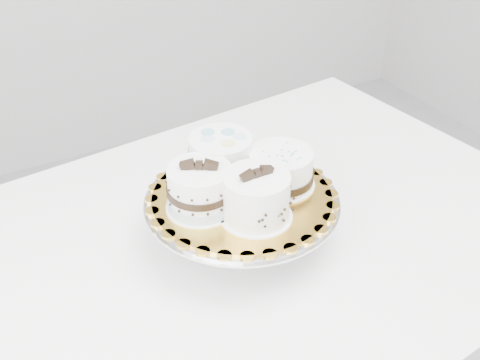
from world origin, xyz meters
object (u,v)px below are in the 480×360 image
cake_board (242,197)px  cake_dots (221,158)px  cake_stand (242,211)px  cake_swirl (256,198)px  table (234,268)px  cake_banded (200,190)px  cake_ribbon (281,170)px

cake_board → cake_dots: cake_dots is taller
cake_stand → cake_swirl: size_ratio=2.81×
table → cake_board: size_ratio=4.28×
cake_board → cake_banded: bearing=178.0°
cake_board → cake_swirl: 0.07m
table → cake_swirl: size_ratio=11.05×
cake_dots → cake_ribbon: 0.11m
cake_banded → cake_dots: cake_banded is taller
cake_dots → cake_ribbon: size_ratio=1.02×
cake_board → cake_swirl: (-0.01, -0.06, 0.04)m
cake_stand → cake_ribbon: size_ratio=2.60×
cake_swirl → cake_dots: size_ratio=0.90×
table → cake_stand: bearing=-43.7°
cake_stand → cake_swirl: (-0.01, -0.06, 0.07)m
table → cake_ribbon: cake_ribbon is taller
cake_swirl → cake_ribbon: (0.09, 0.06, -0.01)m
table → cake_banded: 0.22m
table → cake_stand: 0.14m
cake_stand → cake_banded: size_ratio=2.34×
cake_swirl → cake_banded: same height
table → cake_banded: (-0.06, -0.01, 0.21)m
table → cake_board: cake_board is taller
cake_stand → cake_board: (0.00, 0.00, 0.03)m
cake_swirl → cake_ribbon: bearing=34.5°
table → cake_dots: bearing=76.2°
table → cake_dots: 0.22m
cake_stand → table: bearing=143.0°
cake_dots → cake_banded: bearing=-147.1°
table → cake_stand: cake_stand is taller
cake_swirl → cake_stand: bearing=80.9°
cake_banded → cake_swirl: bearing=-13.3°
cake_stand → cake_ribbon: cake_ribbon is taller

